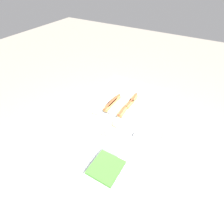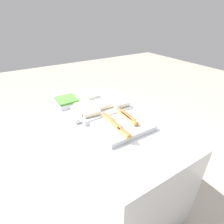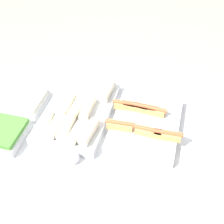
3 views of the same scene
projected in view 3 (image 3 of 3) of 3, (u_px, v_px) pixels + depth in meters
The scene contains 7 objects.
ground_plane at pixel (118, 209), 2.37m from camera, with size 12.00×12.00×0.00m, color #ADA393.
counter at pixel (119, 173), 2.05m from camera, with size 1.46×0.81×0.93m.
tray_hotdogs at pixel (145, 124), 1.69m from camera, with size 0.41×0.47×0.10m.
tray_wraps at pixel (77, 114), 1.73m from camera, with size 0.36×0.55×0.11m.
tray_side_front at pixel (1, 133), 1.63m from camera, with size 0.25×0.23×0.07m.
tray_side_back at pixel (24, 101), 1.82m from camera, with size 0.25×0.23×0.07m.
serving_spoon_near at pixel (71, 158), 1.53m from camera, with size 0.26×0.06×0.06m.
Camera 3 is at (0.27, -1.19, 2.17)m, focal length 50.00 mm.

